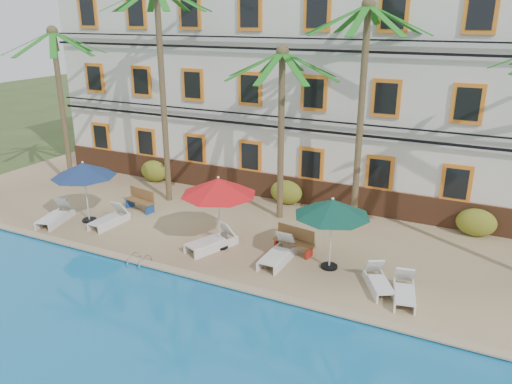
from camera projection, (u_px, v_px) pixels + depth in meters
The scene contains 23 objects.
ground at pixel (200, 269), 17.38m from camera, with size 100.00×100.00×0.00m, color #384C23.
pool_deck at pixel (261, 216), 21.57m from camera, with size 30.00×12.00×0.25m, color tan.
pool_coping at pixel (185, 273), 16.52m from camera, with size 30.00×0.35×0.06m, color tan.
hotel_building at pixel (306, 80), 24.02m from camera, with size 25.40×6.44×10.22m.
palm_a at pixel (59, 86), 23.37m from camera, with size 4.57×4.57×7.66m.
palm_b at pixel (161, 67), 21.13m from camera, with size 4.57×4.57×9.50m.
palm_c at pixel (281, 109), 19.62m from camera, with size 4.57×4.57×7.05m.
palm_d at pixel (363, 88), 18.42m from camera, with size 4.57×4.57×8.71m.
shrub_left at pixel (154, 171), 25.52m from camera, with size 1.50×0.90×1.10m, color #2E601B.
shrub_mid at pixel (286, 192), 22.50m from camera, with size 1.50×0.90×1.10m, color #2E601B.
shrub_right at pixel (476, 222), 19.22m from camera, with size 1.50×0.90×1.10m, color #2E601B.
umbrella_blue at pixel (83, 170), 20.03m from camera, with size 2.60×2.60×2.59m.
umbrella_red at pixel (218, 187), 17.65m from camera, with size 2.76×2.76×2.76m.
umbrella_green at pixel (332, 208), 16.23m from camera, with size 2.55×2.55×2.55m.
lounger_a at pixel (56, 215), 20.57m from camera, with size 1.13×2.02×0.90m.
lounger_b at pixel (110, 218), 20.31m from camera, with size 0.73×1.83×0.85m.
lounger_c at pixel (212, 241), 18.26m from camera, with size 1.41×2.12×0.94m.
lounger_d at pixel (278, 254), 17.28m from camera, with size 0.74×1.97×0.92m.
lounger_e at pixel (378, 281), 15.58m from camera, with size 1.34×1.77×0.80m.
lounger_f at pixel (404, 291), 15.03m from camera, with size 0.96×1.83×0.82m.
bench_left at pixel (141, 200), 21.82m from camera, with size 1.56×0.76×0.93m.
bench_right at pixel (295, 240), 17.91m from camera, with size 1.56×0.72×0.93m.
pool_ladder at pixel (140, 264), 17.19m from camera, with size 0.54×0.74×0.74m.
Camera 1 is at (8.54, -13.04, 8.38)m, focal length 35.00 mm.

